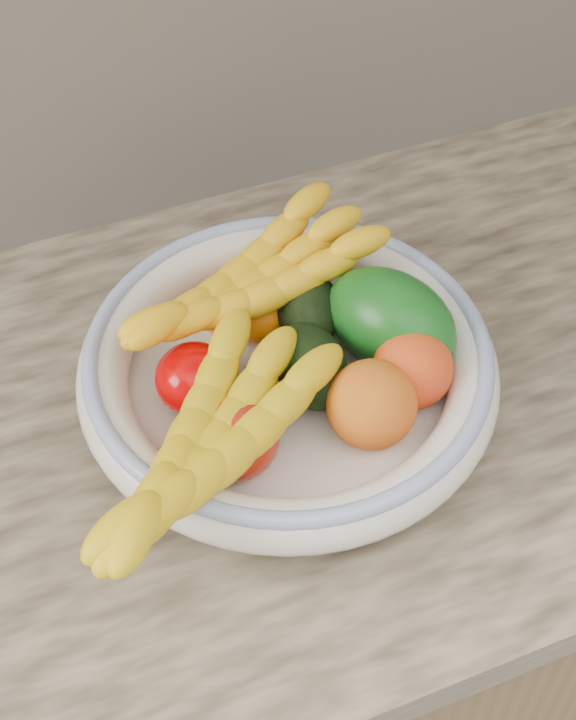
% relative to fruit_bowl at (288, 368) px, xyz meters
% --- Properties ---
extents(kitchen_counter, '(2.44, 0.66, 1.40)m').
position_rel_fruit_bowl_xyz_m(kitchen_counter, '(0.00, 0.03, -0.48)').
color(kitchen_counter, brown).
rests_on(kitchen_counter, ground).
extents(fruit_bowl, '(0.39, 0.39, 0.08)m').
position_rel_fruit_bowl_xyz_m(fruit_bowl, '(0.00, 0.00, 0.00)').
color(fruit_bowl, silver).
rests_on(fruit_bowl, kitchen_counter).
extents(clementine_back_left, '(0.07, 0.07, 0.05)m').
position_rel_fruit_bowl_xyz_m(clementine_back_left, '(-0.03, 0.08, 0.01)').
color(clementine_back_left, orange).
rests_on(clementine_back_left, fruit_bowl).
extents(clementine_back_right, '(0.06, 0.06, 0.05)m').
position_rel_fruit_bowl_xyz_m(clementine_back_right, '(0.01, 0.11, 0.01)').
color(clementine_back_right, orange).
rests_on(clementine_back_right, fruit_bowl).
extents(clementine_back_mid, '(0.06, 0.06, 0.05)m').
position_rel_fruit_bowl_xyz_m(clementine_back_mid, '(0.00, 0.07, 0.01)').
color(clementine_back_mid, orange).
rests_on(clementine_back_mid, fruit_bowl).
extents(tomato_left, '(0.07, 0.07, 0.06)m').
position_rel_fruit_bowl_xyz_m(tomato_left, '(-0.09, 0.01, 0.01)').
color(tomato_left, '#BE0001').
rests_on(tomato_left, fruit_bowl).
extents(tomato_near_left, '(0.10, 0.10, 0.07)m').
position_rel_fruit_bowl_xyz_m(tomato_near_left, '(-0.08, -0.07, 0.01)').
color(tomato_near_left, '#B21E0E').
rests_on(tomato_near_left, fruit_bowl).
extents(avocado_center, '(0.07, 0.10, 0.06)m').
position_rel_fruit_bowl_xyz_m(avocado_center, '(0.01, -0.02, 0.02)').
color(avocado_center, black).
rests_on(avocado_center, fruit_bowl).
extents(avocado_right, '(0.09, 0.11, 0.06)m').
position_rel_fruit_bowl_xyz_m(avocado_right, '(0.04, 0.05, 0.02)').
color(avocado_right, black).
rests_on(avocado_right, fruit_bowl).
extents(green_mango, '(0.16, 0.17, 0.12)m').
position_rel_fruit_bowl_xyz_m(green_mango, '(0.10, -0.00, 0.03)').
color(green_mango, '#0E4F12').
rests_on(green_mango, fruit_bowl).
extents(peach_front, '(0.10, 0.10, 0.08)m').
position_rel_fruit_bowl_xyz_m(peach_front, '(0.05, -0.08, 0.02)').
color(peach_front, orange).
rests_on(peach_front, fruit_bowl).
extents(peach_right, '(0.09, 0.09, 0.07)m').
position_rel_fruit_bowl_xyz_m(peach_right, '(0.10, -0.06, 0.02)').
color(peach_right, orange).
rests_on(peach_right, fruit_bowl).
extents(banana_bunch_back, '(0.31, 0.19, 0.08)m').
position_rel_fruit_bowl_xyz_m(banana_bunch_back, '(-0.01, 0.07, 0.04)').
color(banana_bunch_back, yellow).
rests_on(banana_bunch_back, fruit_bowl).
extents(banana_bunch_front, '(0.32, 0.29, 0.09)m').
position_rel_fruit_bowl_xyz_m(banana_bunch_front, '(-0.11, -0.09, 0.03)').
color(banana_bunch_front, yellow).
rests_on(banana_bunch_front, fruit_bowl).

